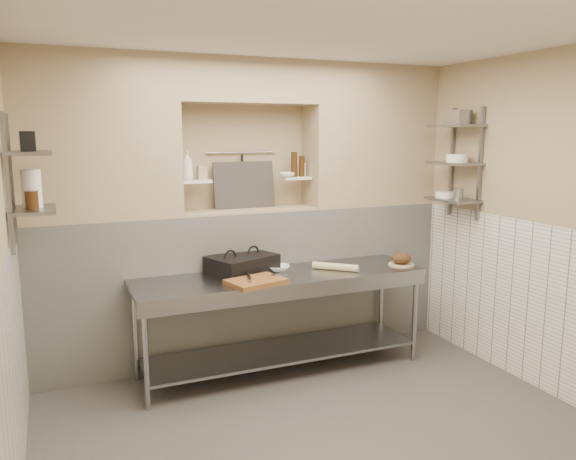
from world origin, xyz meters
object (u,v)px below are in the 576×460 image
panini_press (242,264)px  bread_loaf (401,258)px  bottle_soap (187,166)px  bowl_alcove (287,175)px  prep_table (282,303)px  jug_left (31,188)px  rolling_pin (335,267)px  cutting_board (256,282)px  mixing_bowl (279,268)px

panini_press → bread_loaf: (1.47, -0.33, -0.01)m
bottle_soap → bowl_alcove: bearing=-0.9°
prep_table → jug_left: 2.25m
prep_table → bottle_soap: bottle_soap is taller
rolling_pin → bread_loaf: 0.67m
panini_press → jug_left: jug_left is taller
bowl_alcove → prep_table: bearing=-117.5°
cutting_board → bowl_alcove: bowl_alcove is taller
prep_table → panini_press: panini_press is taller
cutting_board → bread_loaf: 1.50m
cutting_board → bread_loaf: bread_loaf is taller
mixing_bowl → jug_left: size_ratio=0.75×
prep_table → bowl_alcove: size_ratio=17.46×
jug_left → prep_table: bearing=2.7°
jug_left → mixing_bowl: bearing=6.7°
rolling_pin → bottle_soap: (-1.20, 0.59, 0.91)m
prep_table → bread_loaf: 1.23m
prep_table → bottle_soap: (-0.69, 0.55, 1.20)m
panini_press → bread_loaf: bearing=-33.9°
bread_loaf → cutting_board: bearing=-176.2°
bread_loaf → jug_left: jug_left is taller
bread_loaf → mixing_bowl: bearing=167.8°
cutting_board → mixing_bowl: bearing=45.5°
rolling_pin → jug_left: size_ratio=1.58×
mixing_bowl → rolling_pin: bearing=-20.7°
cutting_board → bowl_alcove: (0.59, 0.74, 0.82)m
panini_press → mixing_bowl: (0.32, -0.08, -0.05)m
panini_press → rolling_pin: 0.85m
prep_table → bottle_soap: size_ratio=9.79×
panini_press → bottle_soap: size_ratio=2.56×
mixing_bowl → prep_table: bearing=-101.7°
panini_press → jug_left: size_ratio=2.51×
bowl_alcove → jug_left: 2.32m
rolling_pin → jug_left: bearing=-178.8°
bread_loaf → bottle_soap: 2.17m
bowl_alcove → cutting_board: bearing=-128.6°
mixing_bowl → rolling_pin: size_ratio=0.48×
prep_table → rolling_pin: rolling_pin is taller
mixing_bowl → bread_loaf: bread_loaf is taller
cutting_board → rolling_pin: bearing=11.3°
bowl_alcove → jug_left: size_ratio=0.55×
prep_table → bowl_alcove: bearing=62.5°
prep_table → rolling_pin: 0.59m
cutting_board → rolling_pin: 0.84m
cutting_board → bottle_soap: bottle_soap is taller
prep_table → rolling_pin: size_ratio=6.08×
bread_loaf → rolling_pin: bearing=174.4°
cutting_board → mixing_bowl: (0.34, 0.35, 0.00)m
panini_press → bottle_soap: 1.01m
rolling_pin → jug_left: 2.60m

